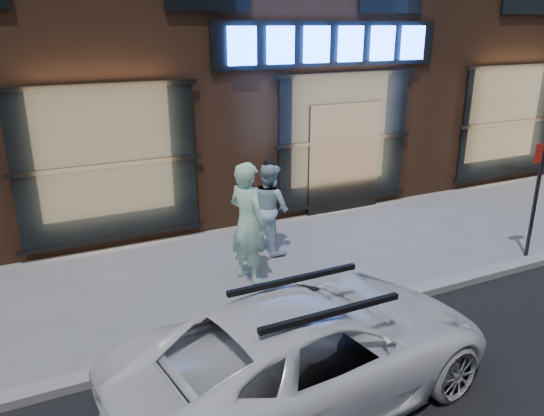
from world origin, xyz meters
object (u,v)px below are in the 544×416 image
Objects in this scene: man_cap at (269,208)px; white_suv at (310,349)px; man_bowtie at (248,223)px; sign_post at (537,189)px.

white_suv is at bearing 145.94° from man_cap.
sign_post reaches higher than man_bowtie.
man_cap is 0.38× the size of white_suv.
man_cap is (0.82, 0.92, -0.16)m from man_bowtie.
man_bowtie reaches higher than man_cap.
man_cap is 0.80× the size of sign_post.
sign_post is at bearing -126.58° from man_bowtie.
man_cap is 4.12m from white_suv.
man_cap is at bearing 160.72° from sign_post.
white_suv is 5.74m from sign_post.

